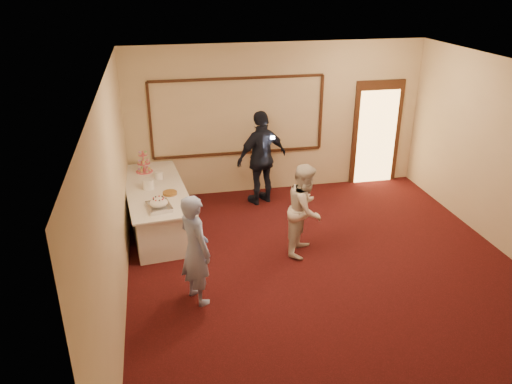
# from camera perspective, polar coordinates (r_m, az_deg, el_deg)

# --- Properties ---
(floor) EXTENTS (7.00, 7.00, 0.00)m
(floor) POSITION_cam_1_polar(r_m,az_deg,el_deg) (7.67, 8.67, -9.74)
(floor) COLOR black
(floor) RESTS_ON ground
(room_walls) EXTENTS (6.04, 7.04, 3.02)m
(room_walls) POSITION_cam_1_polar(r_m,az_deg,el_deg) (6.77, 9.72, 4.69)
(room_walls) COLOR beige
(room_walls) RESTS_ON floor
(wall_molding) EXTENTS (3.45, 0.04, 1.55)m
(wall_molding) POSITION_cam_1_polar(r_m,az_deg,el_deg) (9.90, -2.04, 8.59)
(wall_molding) COLOR #321E0F
(wall_molding) RESTS_ON room_walls
(doorway) EXTENTS (1.05, 0.07, 2.20)m
(doorway) POSITION_cam_1_polar(r_m,az_deg,el_deg) (10.90, 13.59, 6.54)
(doorway) COLOR #321E0F
(doorway) RESTS_ON floor
(buffet_table) EXTENTS (1.26, 2.67, 0.77)m
(buffet_table) POSITION_cam_1_polar(r_m,az_deg,el_deg) (9.00, -11.25, -1.75)
(buffet_table) COLOR white
(buffet_table) RESTS_ON floor
(pavlova_tray) EXTENTS (0.42, 0.51, 0.18)m
(pavlova_tray) POSITION_cam_1_polar(r_m,az_deg,el_deg) (8.02, -11.04, -1.38)
(pavlova_tray) COLOR silver
(pavlova_tray) RESTS_ON buffet_table
(cupcake_stand) EXTENTS (0.31, 0.31, 0.45)m
(cupcake_stand) POSITION_cam_1_polar(r_m,az_deg,el_deg) (9.53, -12.71, 3.18)
(cupcake_stand) COLOR #E75D6E
(cupcake_stand) RESTS_ON buffet_table
(plate_stack_a) EXTENTS (0.21, 0.21, 0.17)m
(plate_stack_a) POSITION_cam_1_polar(r_m,az_deg,el_deg) (8.79, -12.22, 0.91)
(plate_stack_a) COLOR white
(plate_stack_a) RESTS_ON buffet_table
(plate_stack_b) EXTENTS (0.17, 0.17, 0.14)m
(plate_stack_b) POSITION_cam_1_polar(r_m,az_deg,el_deg) (9.19, -11.07, 1.92)
(plate_stack_b) COLOR white
(plate_stack_b) RESTS_ON buffet_table
(tart) EXTENTS (0.28, 0.28, 0.06)m
(tart) POSITION_cam_1_polar(r_m,az_deg,el_deg) (8.50, -9.81, -0.16)
(tart) COLOR white
(tart) RESTS_ON buffet_table
(man) EXTENTS (0.60, 0.69, 1.59)m
(man) POSITION_cam_1_polar(r_m,az_deg,el_deg) (6.78, -6.94, -6.55)
(man) COLOR #8DA0D9
(man) RESTS_ON floor
(woman) EXTENTS (0.87, 0.92, 1.51)m
(woman) POSITION_cam_1_polar(r_m,az_deg,el_deg) (7.95, 5.64, -1.99)
(woman) COLOR silver
(woman) RESTS_ON floor
(guest) EXTENTS (1.17, 0.81, 1.85)m
(guest) POSITION_cam_1_polar(r_m,az_deg,el_deg) (9.61, 0.67, 3.91)
(guest) COLOR black
(guest) RESTS_ON floor
(camera_flash) EXTENTS (0.08, 0.05, 0.05)m
(camera_flash) POSITION_cam_1_polar(r_m,az_deg,el_deg) (9.40, 1.91, 6.23)
(camera_flash) COLOR white
(camera_flash) RESTS_ON guest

